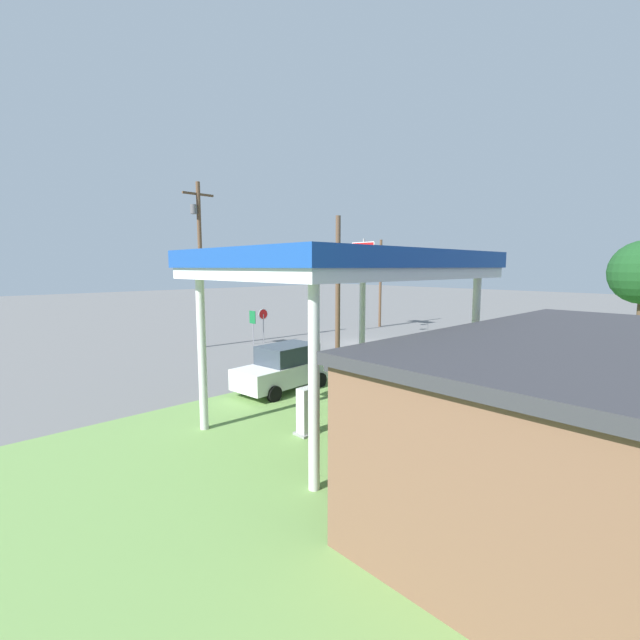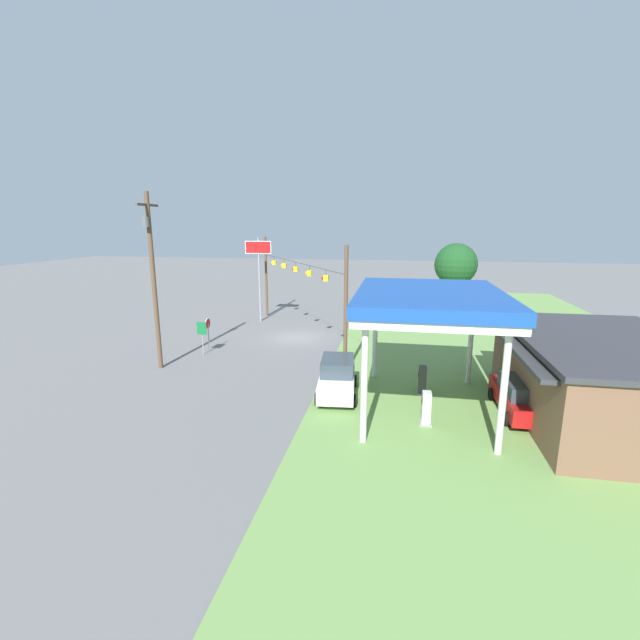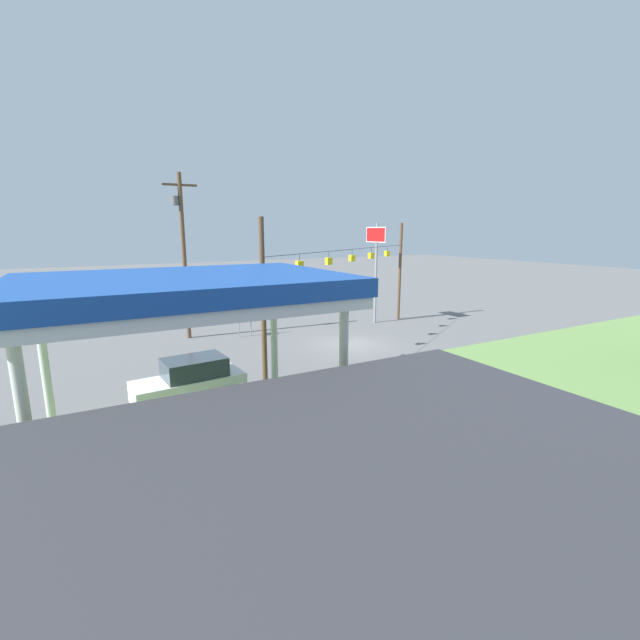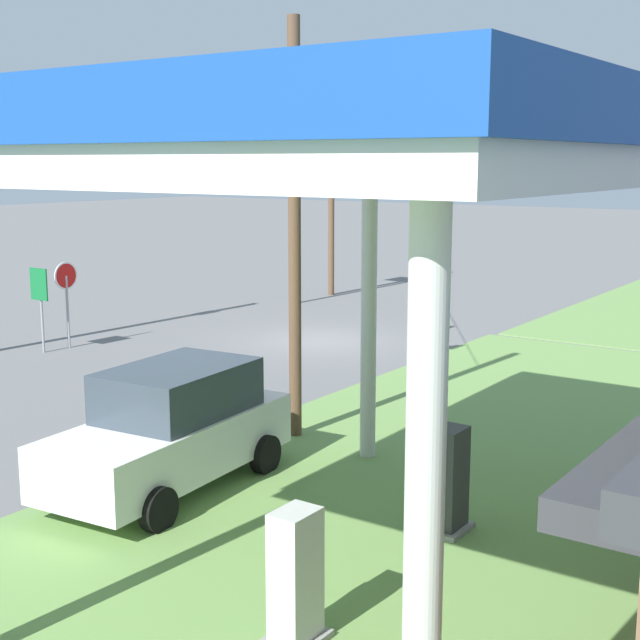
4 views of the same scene
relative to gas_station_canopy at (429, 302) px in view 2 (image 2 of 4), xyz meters
name	(u,v)px [view 2 (image 2 of 4)]	position (x,y,z in m)	size (l,w,h in m)	color
ground_plane	(297,338)	(-12.28, -9.56, -5.48)	(160.00, 160.00, 0.00)	slate
grass_verge_station_corner	(623,441)	(2.00, 8.26, -5.46)	(36.00, 28.00, 0.04)	#6B934C
grass_verge_opposite_corner	(469,308)	(-28.28, 6.44, -5.46)	(24.00, 24.00, 0.04)	#6B934C
gas_station_canopy	(429,302)	(0.00, 0.00, 0.00)	(9.49, 6.87, 6.01)	silver
gas_station_store	(603,379)	(-0.43, 8.25, -3.51)	(11.80, 8.38, 3.92)	brown
fuel_pump_near	(422,381)	(-1.85, 0.00, -4.73)	(0.71, 0.56, 1.59)	gray
fuel_pump_far	(426,409)	(1.85, 0.00, -4.73)	(0.71, 0.56, 1.59)	gray
car_at_pumps_front	(337,377)	(-0.92, -4.57, -4.46)	(4.73, 2.42, 2.03)	white
car_at_pumps_rear	(520,396)	(-0.09, 4.56, -4.54)	(4.85, 2.18, 1.83)	#AD1414
stop_sign_roadside	(208,327)	(-7.35, -14.97, -3.67)	(0.80, 0.08, 2.50)	#99999E
stop_sign_overhead	(259,261)	(-17.67, -14.42, 0.26)	(0.22, 2.51, 7.92)	gray
route_sign	(202,332)	(-6.48, -15.04, -3.77)	(0.10, 0.70, 2.40)	gray
utility_pole_main	(153,273)	(-3.32, -16.51, 0.67)	(2.20, 0.44, 11.06)	brown
signal_span_gantry	(296,284)	(-12.28, -9.57, -1.07)	(16.19, 10.24, 7.94)	brown
tree_west_verge	(456,265)	(-24.64, 4.22, -0.37)	(4.28, 4.28, 7.28)	#4C3828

